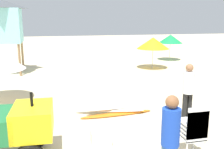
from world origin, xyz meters
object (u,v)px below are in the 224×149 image
at_px(lifeguard_near_left, 170,136).
at_px(lifeguard_far_right, 188,88).
at_px(stacked_plastic_chairs, 194,128).
at_px(surfboard_pile, 114,111).
at_px(lifeguard_tower, 3,21).
at_px(beach_umbrella_mid, 153,43).
at_px(cooler_box, 101,137).
at_px(beach_umbrella_far, 170,39).

relative_size(lifeguard_near_left, lifeguard_far_right, 1.02).
bearing_deg(stacked_plastic_chairs, surfboard_pile, 109.79).
distance_m(lifeguard_tower, beach_umbrella_mid, 8.42).
xyz_separation_m(lifeguard_near_left, cooler_box, (-0.86, 1.87, -0.82)).
height_order(surfboard_pile, lifeguard_tower, lifeguard_tower).
relative_size(lifeguard_near_left, cooler_box, 3.67).
distance_m(beach_umbrella_mid, beach_umbrella_far, 3.59).
bearing_deg(beach_umbrella_mid, lifeguard_near_left, -110.84).
bearing_deg(lifeguard_far_right, cooler_box, -161.87).
distance_m(lifeguard_near_left, beach_umbrella_far, 14.64).
distance_m(lifeguard_near_left, cooler_box, 2.21).
height_order(lifeguard_near_left, cooler_box, lifeguard_near_left).
relative_size(surfboard_pile, cooler_box, 5.22).
bearing_deg(beach_umbrella_mid, beach_umbrella_far, 47.64).
xyz_separation_m(surfboard_pile, lifeguard_far_right, (2.02, -0.95, 0.87)).
relative_size(lifeguard_near_left, beach_umbrella_far, 0.94).
relative_size(surfboard_pile, beach_umbrella_mid, 1.29).
distance_m(stacked_plastic_chairs, beach_umbrella_far, 13.52).
xyz_separation_m(stacked_plastic_chairs, beach_umbrella_mid, (3.03, 9.69, 0.84)).
distance_m(lifeguard_tower, cooler_box, 10.15).
xyz_separation_m(surfboard_pile, beach_umbrella_mid, (4.08, 6.77, 1.43)).
distance_m(lifeguard_near_left, beach_umbrella_mid, 11.25).
height_order(lifeguard_far_right, cooler_box, lifeguard_far_right).
height_order(lifeguard_near_left, lifeguard_tower, lifeguard_tower).
distance_m(surfboard_pile, beach_umbrella_mid, 8.04).
xyz_separation_m(stacked_plastic_chairs, lifeguard_near_left, (-0.97, -0.81, 0.30)).
relative_size(lifeguard_tower, beach_umbrella_far, 2.14).
relative_size(lifeguard_far_right, beach_umbrella_mid, 0.89).
xyz_separation_m(surfboard_pile, lifeguard_tower, (-4.23, 7.31, 2.71)).
relative_size(surfboard_pile, lifeguard_near_left, 1.42).
bearing_deg(beach_umbrella_far, beach_umbrella_mid, -132.36).
bearing_deg(cooler_box, surfboard_pile, 67.41).
bearing_deg(surfboard_pile, lifeguard_tower, 120.05).
bearing_deg(lifeguard_far_right, surfboard_pile, 154.87).
xyz_separation_m(lifeguard_tower, beach_umbrella_far, (10.72, 2.12, -1.29)).
distance_m(surfboard_pile, cooler_box, 2.01).
bearing_deg(surfboard_pile, stacked_plastic_chairs, -70.21).
xyz_separation_m(surfboard_pile, cooler_box, (-0.77, -1.86, 0.07)).
relative_size(lifeguard_far_right, lifeguard_tower, 0.43).
xyz_separation_m(lifeguard_near_left, beach_umbrella_mid, (4.00, 10.50, 0.54)).
height_order(surfboard_pile, lifeguard_near_left, lifeguard_near_left).
bearing_deg(stacked_plastic_chairs, lifeguard_far_right, 63.96).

